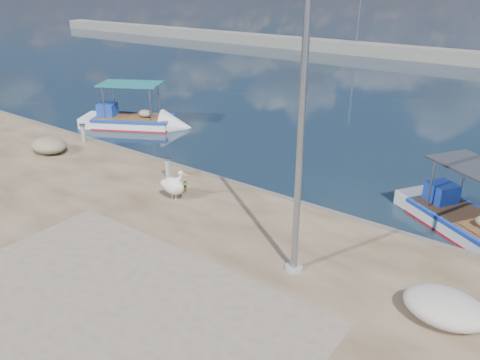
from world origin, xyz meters
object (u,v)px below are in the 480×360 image
Objects in this scene: boat_left at (133,123)px; pelican at (174,185)px; boat_right at (468,227)px; lamp_post at (301,146)px; bollard_near at (168,167)px.

pelican is (8.81, -5.90, 0.80)m from boat_left.
boat_left is 1.08× the size of boat_right.
lamp_post reaches higher than boat_right.
boat_left is at bearing 131.22° from pelican.
boat_right is at bearing 13.55° from pelican.
lamp_post reaches higher than pelican.
pelican is 1.43× the size of bollard_near.
boat_left is 5.08× the size of pelican.
boat_right is 10.24m from bollard_near.
pelican is 6.07m from lamp_post.
boat_right is (17.02, -1.43, -0.01)m from boat_left.
lamp_post reaches higher than boat_left.
pelican is 0.16× the size of lamp_post.
pelican is 1.90m from bollard_near.
boat_right is at bearing 18.66° from bollard_near.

